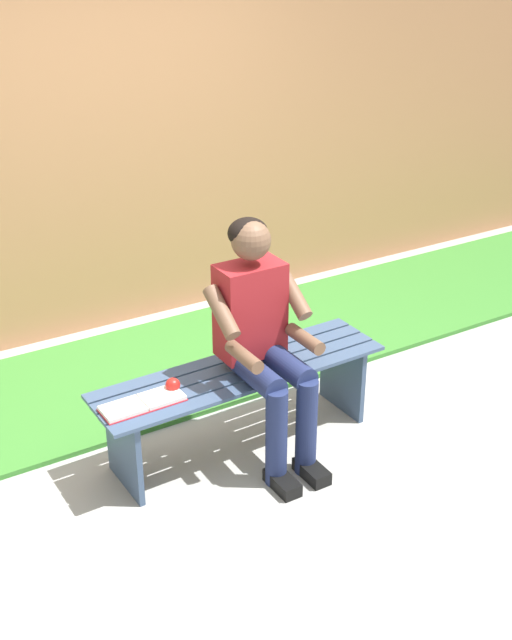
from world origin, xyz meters
TOP-DOWN VIEW (x-y plane):
  - grass_strip at (0.00, -0.97)m, footprint 9.00×1.23m
  - brick_wall at (0.50, -1.88)m, footprint 9.50×0.24m
  - bench_near at (0.00, 0.00)m, footprint 1.62×0.45m
  - person_seated at (-0.07, 0.10)m, footprint 0.50×0.69m
  - apple at (0.40, 0.02)m, footprint 0.07×0.07m
  - book_open at (0.58, 0.06)m, footprint 0.42×0.17m

SIDE VIEW (x-z plane):
  - grass_strip at x=0.00m, z-range 0.00..0.03m
  - bench_near at x=0.00m, z-range 0.12..0.59m
  - book_open at x=0.58m, z-range 0.47..0.49m
  - apple at x=0.40m, z-range 0.47..0.54m
  - person_seated at x=-0.07m, z-range 0.07..1.34m
  - brick_wall at x=0.50m, z-range 0.00..2.52m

